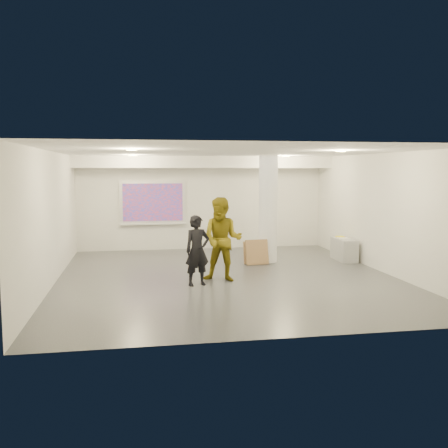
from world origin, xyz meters
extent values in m
cube|color=#34373B|center=(0.00, 0.00, 0.00)|extent=(8.00, 9.00, 0.01)
cube|color=white|center=(0.00, 0.00, 3.00)|extent=(8.00, 9.00, 0.01)
cube|color=silver|center=(0.00, 4.50, 1.50)|extent=(8.00, 0.01, 3.00)
cube|color=silver|center=(0.00, -4.50, 1.50)|extent=(8.00, 0.01, 3.00)
cube|color=silver|center=(-4.00, 0.00, 1.50)|extent=(0.01, 9.00, 3.00)
cube|color=silver|center=(4.00, 0.00, 1.50)|extent=(0.01, 9.00, 3.00)
cube|color=silver|center=(0.00, 3.95, 2.82)|extent=(8.00, 1.10, 0.36)
cylinder|color=#FFF883|center=(-2.20, 2.50, 2.98)|extent=(0.22, 0.22, 0.02)
cylinder|color=#FFF883|center=(2.20, 2.50, 2.98)|extent=(0.22, 0.22, 0.02)
cylinder|color=#FFF883|center=(-2.20, -1.50, 2.98)|extent=(0.22, 0.22, 0.02)
cylinder|color=#FFF883|center=(2.20, -1.50, 2.98)|extent=(0.22, 0.22, 0.02)
cylinder|color=white|center=(1.50, 1.80, 1.50)|extent=(0.52, 0.52, 3.00)
cube|color=silver|center=(-1.60, 4.46, 1.55)|extent=(2.10, 0.06, 1.40)
cube|color=#003FB6|center=(-1.60, 4.42, 1.55)|extent=(1.90, 0.01, 1.20)
cube|color=silver|center=(-1.60, 4.40, 0.85)|extent=(2.10, 0.08, 0.04)
cube|color=#949698|center=(3.72, 1.64, 0.32)|extent=(0.50, 1.10, 0.63)
cube|color=white|center=(3.72, 1.68, 0.64)|extent=(0.28, 0.34, 0.02)
cube|color=#FFF419|center=(3.71, 1.89, 0.65)|extent=(0.22, 0.29, 0.03)
cube|color=olive|center=(1.10, 1.43, 0.34)|extent=(0.65, 0.28, 0.69)
cube|color=olive|center=(1.05, 1.59, 0.31)|extent=(0.58, 0.27, 0.61)
imported|color=black|center=(-0.81, -0.73, 0.79)|extent=(0.66, 0.52, 1.58)
imported|color=olive|center=(-0.18, -0.41, 0.98)|extent=(1.15, 1.04, 1.95)
camera|label=1|loc=(-2.14, -11.66, 2.58)|focal=40.00mm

